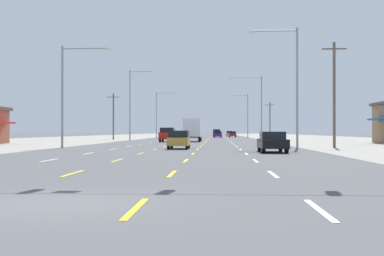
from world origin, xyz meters
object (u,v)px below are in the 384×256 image
object	(u,v)px
sedan_inner_right_farther	(218,134)
streetlight_left_row_1	(132,100)
suv_inner_right_distant_b	(217,133)
streetlight_right_row_0	(292,79)
hatchback_far_right_distant_c	(229,134)
sedan_inner_left_distant_a	(191,134)
streetlight_left_row_0	(68,88)
sedan_far_right_nearest	(272,142)
sedan_inner_left_far	(184,135)
streetlight_right_row_2	(246,113)
suv_inner_left_mid	(167,134)
box_truck_center_turn_midfar	(193,129)
sedan_far_right_farthest	(232,134)
hatchback_center_turn_near	(179,140)
streetlight_left_row_2	(159,111)
streetlight_right_row_1	(258,103)

from	to	relation	value
sedan_inner_right_farther	streetlight_left_row_1	distance (m)	37.04
suv_inner_right_distant_b	streetlight_right_row_0	bearing A→B (deg)	-85.76
hatchback_far_right_distant_c	sedan_inner_left_distant_a	bearing A→B (deg)	-126.63
streetlight_left_row_0	streetlight_right_row_0	size ratio (longest dim) A/B	0.87
streetlight_left_row_1	sedan_far_right_nearest	bearing A→B (deg)	-66.92
sedan_far_right_nearest	sedan_inner_left_far	bearing A→B (deg)	99.44
suv_inner_right_distant_b	streetlight_right_row_2	distance (m)	23.22
suv_inner_right_distant_b	streetlight_right_row_2	xyz separation A→B (m)	(6.56, -21.82, 4.47)
suv_inner_left_mid	box_truck_center_turn_midfar	distance (m)	4.08
sedan_inner_left_far	sedan_inner_left_distant_a	size ratio (longest dim) A/B	1.00
sedan_far_right_farthest	streetlight_left_row_0	size ratio (longest dim) A/B	0.50
streetlight_left_row_1	sedan_far_right_farthest	bearing A→B (deg)	69.17
sedan_far_right_farthest	hatchback_far_right_distant_c	world-z (taller)	hatchback_far_right_distant_c
hatchback_center_turn_near	sedan_inner_left_far	world-z (taller)	hatchback_center_turn_near
streetlight_right_row_0	streetlight_left_row_2	world-z (taller)	streetlight_right_row_0
streetlight_right_row_1	streetlight_right_row_0	bearing A→B (deg)	-89.76
streetlight_right_row_0	streetlight_right_row_2	distance (m)	65.36
sedan_inner_left_distant_a	streetlight_left_row_2	distance (m)	20.06
sedan_far_right_farthest	streetlight_right_row_0	xyz separation A→B (m)	(2.60, -77.18, 5.19)
streetlight_right_row_0	streetlight_left_row_0	bearing A→B (deg)	180.00
hatchback_center_turn_near	streetlight_right_row_2	distance (m)	67.27
box_truck_center_turn_midfar	sedan_inner_left_far	world-z (taller)	box_truck_center_turn_midfar
streetlight_left_row_0	streetlight_left_row_2	distance (m)	65.36
box_truck_center_turn_midfar	streetlight_right_row_2	world-z (taller)	streetlight_right_row_2
sedan_far_right_farthest	hatchback_far_right_distant_c	size ratio (longest dim) A/B	1.15
streetlight_left_row_2	sedan_far_right_nearest	bearing A→B (deg)	-76.92
sedan_inner_right_farther	streetlight_right_row_1	xyz separation A→B (m)	(6.03, -34.10, 5.11)
suv_inner_right_distant_b	streetlight_left_row_0	world-z (taller)	streetlight_left_row_0
sedan_far_right_farthest	sedan_inner_left_distant_a	bearing A→B (deg)	148.38
sedan_far_right_nearest	sedan_inner_right_farther	xyz separation A→B (m)	(-3.64, 74.00, 0.00)
hatchback_center_turn_near	streetlight_right_row_0	bearing A→B (deg)	6.19
sedan_far_right_nearest	hatchback_far_right_distant_c	size ratio (longest dim) A/B	1.15
sedan_far_right_nearest	suv_inner_right_distant_b	distance (m)	94.49
hatchback_center_turn_near	box_truck_center_turn_midfar	size ratio (longest dim) A/B	0.54
sedan_inner_right_farther	streetlight_right_row_2	size ratio (longest dim) A/B	0.47
streetlight_left_row_2	sedan_inner_right_farther	bearing A→B (deg)	6.14
hatchback_center_turn_near	streetlight_right_row_1	xyz separation A→B (m)	(9.46, 33.72, 5.08)
suv_inner_right_distant_b	hatchback_center_turn_near	bearing A→B (deg)	-92.04
suv_inner_left_mid	hatchback_far_right_distant_c	size ratio (longest dim) A/B	1.26
box_truck_center_turn_midfar	sedan_far_right_farthest	bearing A→B (deg)	81.70
sedan_far_right_farthest	streetlight_right_row_2	size ratio (longest dim) A/B	0.47
box_truck_center_turn_midfar	suv_inner_right_distant_b	distance (m)	59.86
sedan_far_right_nearest	streetlight_left_row_2	world-z (taller)	streetlight_left_row_2
hatchback_far_right_distant_c	streetlight_right_row_1	world-z (taller)	streetlight_right_row_1
streetlight_left_row_0	streetlight_left_row_1	distance (m)	32.69
sedan_inner_left_far	sedan_far_right_nearest	bearing A→B (deg)	-80.56
suv_inner_left_mid	streetlight_right_row_2	world-z (taller)	streetlight_right_row_2
sedan_inner_right_farther	streetlight_left_row_1	world-z (taller)	streetlight_left_row_1
streetlight_right_row_1	sedan_inner_left_far	bearing A→B (deg)	118.59
suv_inner_left_mid	sedan_inner_left_far	xyz separation A→B (m)	(0.16, 31.16, -0.27)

